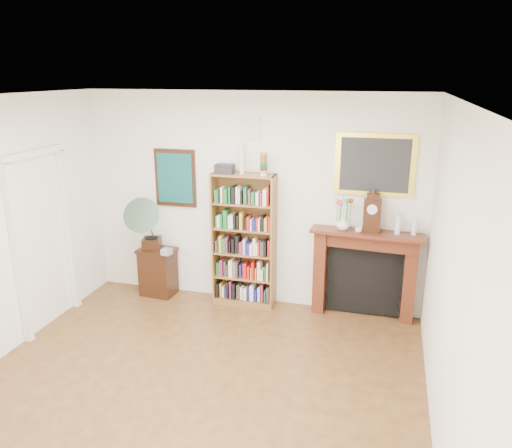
{
  "coord_description": "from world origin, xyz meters",
  "views": [
    {
      "loc": [
        1.72,
        -3.6,
        3.01
      ],
      "look_at": [
        0.31,
        1.6,
        1.37
      ],
      "focal_mm": 35.0,
      "sensor_mm": 36.0,
      "label": 1
    }
  ],
  "objects_px": {
    "flower_vase": "(343,223)",
    "teacup": "(359,230)",
    "cd_stack": "(167,252)",
    "bookshelf": "(244,233)",
    "gramophone": "(146,220)",
    "mantel_clock": "(372,214)",
    "fireplace": "(365,266)",
    "side_cabinet": "(158,272)",
    "bottle_right": "(414,227)",
    "bottle_left": "(398,225)"
  },
  "relations": [
    {
      "from": "side_cabinet",
      "to": "bottle_left",
      "type": "relative_size",
      "value": 2.81
    },
    {
      "from": "bookshelf",
      "to": "bottle_right",
      "type": "bearing_deg",
      "value": 0.49
    },
    {
      "from": "gramophone",
      "to": "flower_vase",
      "type": "xyz_separation_m",
      "value": [
        2.6,
        0.15,
        0.13
      ]
    },
    {
      "from": "side_cabinet",
      "to": "bottle_right",
      "type": "relative_size",
      "value": 3.37
    },
    {
      "from": "flower_vase",
      "to": "bottle_left",
      "type": "relative_size",
      "value": 0.72
    },
    {
      "from": "teacup",
      "to": "bookshelf",
      "type": "bearing_deg",
      "value": 178.38
    },
    {
      "from": "side_cabinet",
      "to": "mantel_clock",
      "type": "relative_size",
      "value": 1.41
    },
    {
      "from": "side_cabinet",
      "to": "flower_vase",
      "type": "xyz_separation_m",
      "value": [
        2.52,
        0.04,
        0.9
      ]
    },
    {
      "from": "side_cabinet",
      "to": "bottle_right",
      "type": "bearing_deg",
      "value": 5.64
    },
    {
      "from": "flower_vase",
      "to": "side_cabinet",
      "type": "bearing_deg",
      "value": -179.08
    },
    {
      "from": "flower_vase",
      "to": "teacup",
      "type": "bearing_deg",
      "value": -14.2
    },
    {
      "from": "side_cabinet",
      "to": "bottle_right",
      "type": "height_order",
      "value": "bottle_right"
    },
    {
      "from": "cd_stack",
      "to": "bookshelf",
      "type": "bearing_deg",
      "value": 10.64
    },
    {
      "from": "mantel_clock",
      "to": "teacup",
      "type": "height_order",
      "value": "mantel_clock"
    },
    {
      "from": "flower_vase",
      "to": "bottle_left",
      "type": "height_order",
      "value": "bottle_left"
    },
    {
      "from": "side_cabinet",
      "to": "gramophone",
      "type": "height_order",
      "value": "gramophone"
    },
    {
      "from": "mantel_clock",
      "to": "flower_vase",
      "type": "bearing_deg",
      "value": 176.34
    },
    {
      "from": "gramophone",
      "to": "mantel_clock",
      "type": "xyz_separation_m",
      "value": [
        2.94,
        0.15,
        0.27
      ]
    },
    {
      "from": "bottle_right",
      "to": "bottle_left",
      "type": "bearing_deg",
      "value": -172.79
    },
    {
      "from": "bottle_left",
      "to": "bookshelf",
      "type": "bearing_deg",
      "value": -179.86
    },
    {
      "from": "fireplace",
      "to": "gramophone",
      "type": "xyz_separation_m",
      "value": [
        -2.9,
        -0.21,
        0.43
      ]
    },
    {
      "from": "bottle_left",
      "to": "bottle_right",
      "type": "height_order",
      "value": "bottle_left"
    },
    {
      "from": "flower_vase",
      "to": "bottle_right",
      "type": "distance_m",
      "value": 0.84
    },
    {
      "from": "fireplace",
      "to": "flower_vase",
      "type": "bearing_deg",
      "value": -164.69
    },
    {
      "from": "gramophone",
      "to": "flower_vase",
      "type": "height_order",
      "value": "gramophone"
    },
    {
      "from": "flower_vase",
      "to": "teacup",
      "type": "xyz_separation_m",
      "value": [
        0.2,
        -0.05,
        -0.05
      ]
    },
    {
      "from": "fireplace",
      "to": "bottle_right",
      "type": "relative_size",
      "value": 6.91
    },
    {
      "from": "cd_stack",
      "to": "bottle_right",
      "type": "relative_size",
      "value": 0.6
    },
    {
      "from": "side_cabinet",
      "to": "flower_vase",
      "type": "distance_m",
      "value": 2.68
    },
    {
      "from": "mantel_clock",
      "to": "bottle_left",
      "type": "bearing_deg",
      "value": -3.4
    },
    {
      "from": "bookshelf",
      "to": "flower_vase",
      "type": "height_order",
      "value": "bookshelf"
    },
    {
      "from": "side_cabinet",
      "to": "bottle_right",
      "type": "xyz_separation_m",
      "value": [
        3.36,
        0.06,
        0.91
      ]
    },
    {
      "from": "mantel_clock",
      "to": "bottle_left",
      "type": "height_order",
      "value": "mantel_clock"
    },
    {
      "from": "gramophone",
      "to": "bottle_right",
      "type": "height_order",
      "value": "gramophone"
    },
    {
      "from": "bottle_right",
      "to": "mantel_clock",
      "type": "bearing_deg",
      "value": -177.36
    },
    {
      "from": "bookshelf",
      "to": "mantel_clock",
      "type": "height_order",
      "value": "bookshelf"
    },
    {
      "from": "side_cabinet",
      "to": "cd_stack",
      "type": "relative_size",
      "value": 5.61
    },
    {
      "from": "gramophone",
      "to": "bookshelf",
      "type": "bearing_deg",
      "value": -8.69
    },
    {
      "from": "side_cabinet",
      "to": "bottle_right",
      "type": "distance_m",
      "value": 3.48
    },
    {
      "from": "bookshelf",
      "to": "gramophone",
      "type": "distance_m",
      "value": 1.34
    },
    {
      "from": "cd_stack",
      "to": "bottle_right",
      "type": "xyz_separation_m",
      "value": [
        3.13,
        0.22,
        0.54
      ]
    },
    {
      "from": "bottle_right",
      "to": "cd_stack",
      "type": "bearing_deg",
      "value": -175.97
    },
    {
      "from": "gramophone",
      "to": "bottle_right",
      "type": "distance_m",
      "value": 3.45
    },
    {
      "from": "gramophone",
      "to": "bottle_right",
      "type": "xyz_separation_m",
      "value": [
        3.44,
        0.17,
        0.14
      ]
    },
    {
      "from": "side_cabinet",
      "to": "bookshelf",
      "type": "bearing_deg",
      "value": 6.08
    },
    {
      "from": "fireplace",
      "to": "gramophone",
      "type": "height_order",
      "value": "gramophone"
    },
    {
      "from": "mantel_clock",
      "to": "bottle_right",
      "type": "xyz_separation_m",
      "value": [
        0.5,
        0.02,
        -0.13
      ]
    },
    {
      "from": "bookshelf",
      "to": "cd_stack",
      "type": "relative_size",
      "value": 17.13
    },
    {
      "from": "bottle_right",
      "to": "gramophone",
      "type": "bearing_deg",
      "value": -177.15
    },
    {
      "from": "bottle_right",
      "to": "side_cabinet",
      "type": "bearing_deg",
      "value": -178.96
    }
  ]
}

